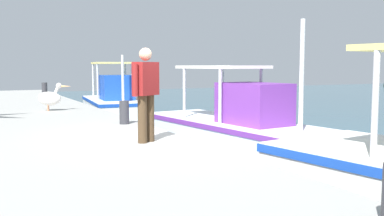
{
  "coord_description": "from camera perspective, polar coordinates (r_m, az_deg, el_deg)",
  "views": [
    {
      "loc": [
        7.57,
        -3.5,
        2.11
      ],
      "look_at": [
        -1.83,
        1.19,
        1.11
      ],
      "focal_mm": 41.18,
      "sensor_mm": 36.0,
      "label": 1
    }
  ],
  "objects": [
    {
      "name": "fishing_boat_second",
      "position": [
        11.19,
        5.82,
        -2.45
      ],
      "size": [
        6.22,
        2.58,
        3.09
      ],
      "color": "white",
      "rests_on": "ground"
    },
    {
      "name": "fisherman_standing",
      "position": [
        7.58,
        -6.0,
        2.31
      ],
      "size": [
        0.44,
        0.58,
        1.62
      ],
      "color": "#4C3823",
      "rests_on": "quay_pier"
    },
    {
      "name": "fishing_boat_nearest",
      "position": [
        18.93,
        -9.97,
        0.75
      ],
      "size": [
        5.09,
        2.59,
        2.54
      ],
      "color": "white",
      "rests_on": "ground"
    },
    {
      "name": "pelican",
      "position": [
        13.57,
        -17.98,
        1.33
      ],
      "size": [
        0.54,
        0.96,
        0.82
      ],
      "color": "tan",
      "rests_on": "quay_pier"
    },
    {
      "name": "mooring_bollard_nearest",
      "position": [
        22.07,
        -18.56,
        2.45
      ],
      "size": [
        0.25,
        0.25,
        0.53
      ],
      "primitive_type": "cylinder",
      "color": "#333338",
      "rests_on": "quay_pier"
    },
    {
      "name": "mooring_bollard_second",
      "position": [
        10.09,
        -8.77,
        -0.57
      ],
      "size": [
        0.22,
        0.22,
        0.53
      ],
      "primitive_type": "cylinder",
      "color": "#333338",
      "rests_on": "quay_pier"
    }
  ]
}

